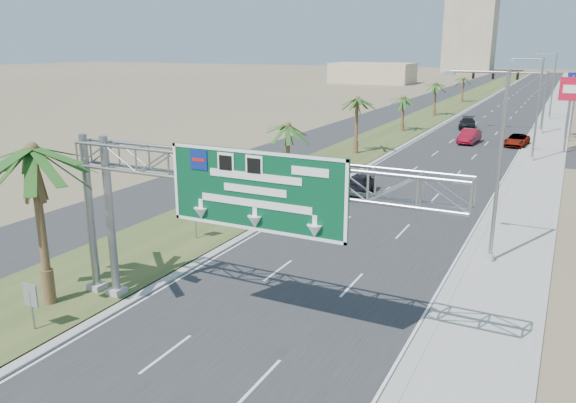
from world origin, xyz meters
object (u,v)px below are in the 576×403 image
at_px(signal_mast, 528,96).
at_px(pole_sign_red_far, 571,93).
at_px(car_left_lane, 358,185).
at_px(car_right_lane, 517,140).
at_px(palm_near, 32,151).
at_px(pole_sign_red_near, 571,93).
at_px(pole_sign_blue, 576,89).
at_px(sign_gantry, 225,183).
at_px(car_far, 467,123).
at_px(car_mid_lane, 469,136).

relative_size(signal_mast, pole_sign_red_far, 1.44).
relative_size(car_left_lane, car_right_lane, 0.92).
relative_size(palm_near, pole_sign_red_near, 1.02).
bearing_deg(pole_sign_blue, palm_near, -108.48).
xyz_separation_m(palm_near, car_right_lane, (14.48, 52.81, -6.25)).
xyz_separation_m(sign_gantry, pole_sign_blue, (11.64, 57.24, 0.15)).
bearing_deg(pole_sign_red_near, pole_sign_red_far, 90.66).
bearing_deg(car_far, car_mid_lane, -86.96).
xyz_separation_m(car_mid_lane, pole_sign_blue, (10.48, 6.77, 5.38)).
height_order(sign_gantry, pole_sign_red_near, pole_sign_red_near).
distance_m(car_left_lane, pole_sign_red_far, 39.85).
relative_size(signal_mast, pole_sign_red_near, 1.26).
distance_m(car_mid_lane, pole_sign_blue, 13.58).
bearing_deg(pole_sign_red_far, signal_mast, 152.05).
xyz_separation_m(car_left_lane, car_far, (1.40, 40.28, 0.00)).
xyz_separation_m(car_left_lane, car_mid_lane, (3.67, 28.15, 0.06)).
height_order(car_mid_lane, pole_sign_red_near, pole_sign_red_near).
xyz_separation_m(palm_near, car_far, (7.03, 64.52, -6.17)).
xyz_separation_m(signal_mast, car_mid_lane, (-5.07, -11.58, -4.03)).
relative_size(car_mid_lane, car_right_lane, 1.02).
bearing_deg(pole_sign_blue, signal_mast, 138.35).
xyz_separation_m(car_left_lane, pole_sign_red_far, (13.66, 37.12, 4.82)).
bearing_deg(palm_near, car_mid_lane, 79.94).
bearing_deg(car_right_lane, palm_near, -100.42).
bearing_deg(signal_mast, sign_gantry, -95.74).
bearing_deg(palm_near, pole_sign_red_far, 72.55).
distance_m(signal_mast, car_left_lane, 40.88).
xyz_separation_m(car_right_lane, car_far, (-7.45, 11.72, 0.08)).
distance_m(car_mid_lane, car_far, 12.34).
bearing_deg(car_mid_lane, palm_near, -95.60).
xyz_separation_m(car_far, pole_sign_red_near, (12.39, -14.29, 5.58)).
xyz_separation_m(car_far, pole_sign_blue, (12.75, -5.36, 5.44)).
relative_size(palm_near, car_left_lane, 1.86).
distance_m(sign_gantry, palm_near, 8.41).
bearing_deg(car_mid_lane, car_left_lane, -92.97).
height_order(car_left_lane, car_right_lane, car_left_lane).
xyz_separation_m(sign_gantry, car_mid_lane, (1.16, 50.47, -5.23)).
distance_m(signal_mast, pole_sign_blue, 7.35).
relative_size(signal_mast, car_right_lane, 2.10).
height_order(car_left_lane, pole_sign_blue, pole_sign_blue).
distance_m(sign_gantry, signal_mast, 62.37).
height_order(palm_near, pole_sign_blue, palm_near).
xyz_separation_m(palm_near, car_mid_lane, (9.30, 52.40, -6.11)).
bearing_deg(sign_gantry, car_mid_lane, 88.68).
height_order(sign_gantry, car_mid_lane, sign_gantry).
bearing_deg(car_far, car_left_lane, -99.56).
distance_m(car_mid_lane, pole_sign_red_far, 14.24).
xyz_separation_m(signal_mast, pole_sign_blue, (5.40, -4.80, 1.35)).
xyz_separation_m(sign_gantry, pole_sign_red_near, (11.28, 48.31, 0.29)).
bearing_deg(car_right_lane, car_mid_lane, -170.58).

